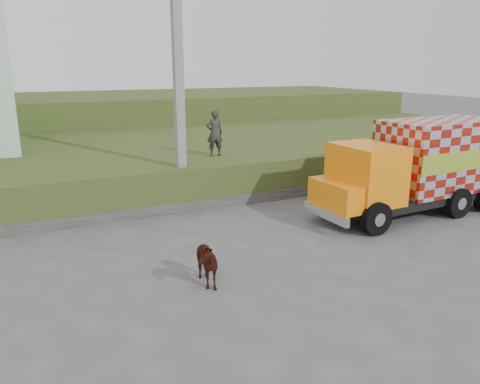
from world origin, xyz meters
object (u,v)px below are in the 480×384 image
utility_pole (179,92)px  cow (202,262)px  cargo_truck (420,166)px  pedestrian (215,133)px

utility_pole → cow: size_ratio=6.03×
cargo_truck → pedestrian: 7.55m
cargo_truck → pedestrian: (-5.32, 5.30, 0.78)m
utility_pole → cargo_truck: size_ratio=1.13×
cargo_truck → cow: size_ratio=5.36×
utility_pole → cow: (-1.52, -5.95, -3.51)m
utility_pole → cargo_truck: utility_pole is taller
utility_pole → cow: bearing=-104.3°
cargo_truck → pedestrian: size_ratio=3.96×
utility_pole → pedestrian: bearing=36.9°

